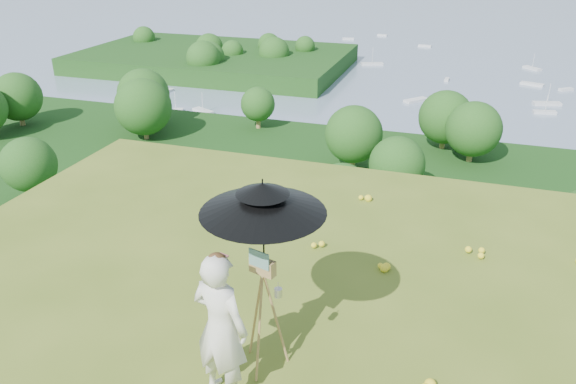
% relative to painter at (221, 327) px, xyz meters
% --- Properties ---
extents(forest_slope, '(140.00, 56.00, 22.00)m').
position_rel_painter_xyz_m(forest_slope, '(1.14, 34.88, -29.89)').
color(forest_slope, '#11370F').
rests_on(forest_slope, bay_water).
extents(shoreline_tier, '(170.00, 28.00, 8.00)m').
position_rel_painter_xyz_m(shoreline_tier, '(1.14, 74.88, -36.89)').
color(shoreline_tier, gray).
rests_on(shoreline_tier, bay_water).
extents(bay_water, '(700.00, 700.00, 0.00)m').
position_rel_painter_xyz_m(bay_water, '(1.14, 239.88, -34.89)').
color(bay_water, slate).
rests_on(bay_water, ground).
extents(peninsula, '(90.00, 60.00, 12.00)m').
position_rel_painter_xyz_m(peninsula, '(-73.86, 154.88, -29.89)').
color(peninsula, '#11370F').
rests_on(peninsula, bay_water).
extents(slope_trees, '(110.00, 50.00, 6.00)m').
position_rel_painter_xyz_m(slope_trees, '(1.14, 34.88, -15.89)').
color(slope_trees, '#194E17').
rests_on(slope_trees, forest_slope).
extents(harbor_town, '(110.00, 22.00, 5.00)m').
position_rel_painter_xyz_m(harbor_town, '(1.14, 74.88, -30.39)').
color(harbor_town, silver).
rests_on(harbor_town, shoreline_tier).
extents(moored_boats, '(140.00, 140.00, 0.70)m').
position_rel_painter_xyz_m(moored_boats, '(-11.36, 160.88, -34.54)').
color(moored_boats, silver).
rests_on(moored_boats, bay_water).
extents(painter, '(0.73, 0.56, 1.79)m').
position_rel_painter_xyz_m(painter, '(0.00, 0.00, 0.00)').
color(painter, silver).
rests_on(painter, ground).
extents(field_easel, '(0.75, 0.75, 1.58)m').
position_rel_painter_xyz_m(field_easel, '(0.27, 0.55, -0.10)').
color(field_easel, olive).
rests_on(field_easel, ground).
extents(sun_umbrella, '(1.66, 1.66, 1.08)m').
position_rel_painter_xyz_m(sun_umbrella, '(0.28, 0.58, 0.95)').
color(sun_umbrella, black).
rests_on(sun_umbrella, field_easel).
extents(painter_cap, '(0.26, 0.29, 0.10)m').
position_rel_painter_xyz_m(painter_cap, '(0.00, 0.00, 0.84)').
color(painter_cap, '#BC6769').
rests_on(painter_cap, painter).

